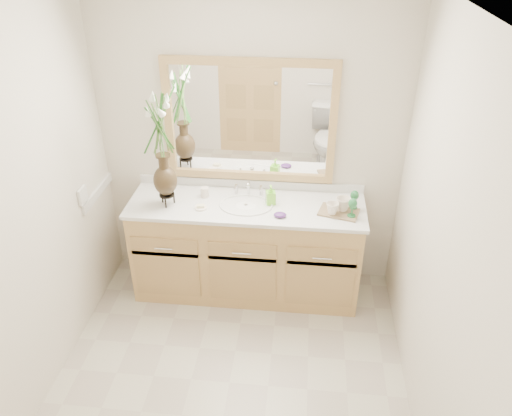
# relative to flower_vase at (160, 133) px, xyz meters

# --- Properties ---
(floor) EXTENTS (2.60, 2.60, 0.00)m
(floor) POSITION_rel_flower_vase_xyz_m (0.61, -0.95, -1.42)
(floor) COLOR beige
(floor) RESTS_ON ground
(ceiling) EXTENTS (2.40, 2.60, 0.02)m
(ceiling) POSITION_rel_flower_vase_xyz_m (0.61, -0.95, 0.98)
(ceiling) COLOR white
(ceiling) RESTS_ON wall_back
(wall_back) EXTENTS (2.40, 0.02, 2.40)m
(wall_back) POSITION_rel_flower_vase_xyz_m (0.61, 0.35, -0.22)
(wall_back) COLOR beige
(wall_back) RESTS_ON floor
(wall_left) EXTENTS (0.02, 2.60, 2.40)m
(wall_left) POSITION_rel_flower_vase_xyz_m (-0.59, -0.95, -0.22)
(wall_left) COLOR beige
(wall_left) RESTS_ON floor
(wall_right) EXTENTS (0.02, 2.60, 2.40)m
(wall_right) POSITION_rel_flower_vase_xyz_m (1.81, -0.95, -0.22)
(wall_right) COLOR beige
(wall_right) RESTS_ON floor
(vanity) EXTENTS (1.80, 0.55, 0.80)m
(vanity) POSITION_rel_flower_vase_xyz_m (0.61, 0.06, -1.02)
(vanity) COLOR tan
(vanity) RESTS_ON floor
(counter) EXTENTS (1.84, 0.57, 0.03)m
(counter) POSITION_rel_flower_vase_xyz_m (0.61, 0.06, -0.61)
(counter) COLOR silver
(counter) RESTS_ON vanity
(sink) EXTENTS (0.38, 0.34, 0.23)m
(sink) POSITION_rel_flower_vase_xyz_m (0.61, 0.04, -0.64)
(sink) COLOR white
(sink) RESTS_ON counter
(mirror) EXTENTS (1.32, 0.04, 0.97)m
(mirror) POSITION_rel_flower_vase_xyz_m (0.61, 0.33, -0.02)
(mirror) COLOR white
(mirror) RESTS_ON wall_back
(switch_plate) EXTENTS (0.02, 0.12, 0.12)m
(switch_plate) POSITION_rel_flower_vase_xyz_m (-0.58, -0.19, -0.44)
(switch_plate) COLOR white
(switch_plate) RESTS_ON wall_left
(flower_vase) EXTENTS (0.21, 0.21, 0.87)m
(flower_vase) POSITION_rel_flower_vase_xyz_m (0.00, 0.00, 0.00)
(flower_vase) COLOR black
(flower_vase) RESTS_ON counter
(tumbler) EXTENTS (0.06, 0.06, 0.08)m
(tumbler) POSITION_rel_flower_vase_xyz_m (0.26, 0.15, -0.55)
(tumbler) COLOR #F1E2D1
(tumbler) RESTS_ON counter
(soap_dish) EXTENTS (0.10, 0.10, 0.03)m
(soap_dish) POSITION_rel_flower_vase_xyz_m (0.27, -0.04, -0.58)
(soap_dish) COLOR #F1E2D1
(soap_dish) RESTS_ON counter
(soap_bottle) EXTENTS (0.08, 0.08, 0.14)m
(soap_bottle) POSITION_rel_flower_vase_xyz_m (0.79, 0.10, -0.52)
(soap_bottle) COLOR #7EE736
(soap_bottle) RESTS_ON counter
(purple_dish) EXTENTS (0.11, 0.09, 0.03)m
(purple_dish) POSITION_rel_flower_vase_xyz_m (0.88, -0.09, -0.57)
(purple_dish) COLOR #4C246C
(purple_dish) RESTS_ON counter
(tray) EXTENTS (0.33, 0.26, 0.01)m
(tray) POSITION_rel_flower_vase_xyz_m (1.31, 0.01, -0.58)
(tray) COLOR brown
(tray) RESTS_ON counter
(mug_left) EXTENTS (0.12, 0.11, 0.09)m
(mug_left) POSITION_rel_flower_vase_xyz_m (1.26, -0.03, -0.53)
(mug_left) COLOR #F1E2D1
(mug_left) RESTS_ON tray
(mug_right) EXTENTS (0.15, 0.15, 0.11)m
(mug_right) POSITION_rel_flower_vase_xyz_m (1.34, 0.03, -0.52)
(mug_right) COLOR #F1E2D1
(mug_right) RESTS_ON tray
(goblet_front) EXTENTS (0.07, 0.07, 0.15)m
(goblet_front) POSITION_rel_flower_vase_xyz_m (1.40, -0.05, -0.48)
(goblet_front) COLOR #236936
(goblet_front) RESTS_ON tray
(goblet_back) EXTENTS (0.06, 0.06, 0.14)m
(goblet_back) POSITION_rel_flower_vase_xyz_m (1.43, 0.07, -0.48)
(goblet_back) COLOR #236936
(goblet_back) RESTS_ON tray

